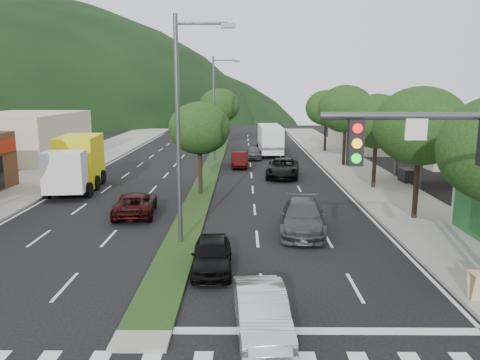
{
  "coord_description": "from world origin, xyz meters",
  "views": [
    {
      "loc": [
        2.84,
        -12.3,
        6.89
      ],
      "look_at": [
        2.65,
        13.67,
        1.86
      ],
      "focal_mm": 35.0,
      "sensor_mm": 36.0,
      "label": 1
    }
  ],
  "objects_px": {
    "tree_r_d": "(346,109)",
    "car_queue_c": "(239,160)",
    "motorhome": "(270,139)",
    "tree_r_c": "(377,121)",
    "car_queue_e": "(254,153)",
    "car_queue_a": "(212,254)",
    "sedan_silver": "(262,312)",
    "streetlight_near": "(182,120)",
    "suv_maroon": "(135,204)",
    "streetlight_mid": "(216,103)",
    "tree_med_far": "(220,106)",
    "a_frame_sign": "(479,284)",
    "tree_r_e": "(326,108)",
    "box_truck": "(77,165)",
    "tree_med_near": "(200,128)",
    "car_queue_b": "(303,217)",
    "tree_r_b": "(420,126)",
    "car_queue_d": "(283,168)"
  },
  "relations": [
    {
      "from": "tree_med_far",
      "to": "a_frame_sign",
      "type": "relative_size",
      "value": 5.55
    },
    {
      "from": "car_queue_a",
      "to": "car_queue_c",
      "type": "relative_size",
      "value": 0.95
    },
    {
      "from": "suv_maroon",
      "to": "car_queue_b",
      "type": "relative_size",
      "value": 0.88
    },
    {
      "from": "sedan_silver",
      "to": "box_truck",
      "type": "bearing_deg",
      "value": 117.14
    },
    {
      "from": "tree_r_d",
      "to": "streetlight_mid",
      "type": "xyz_separation_m",
      "value": [
        -11.79,
        3.0,
        0.4
      ]
    },
    {
      "from": "streetlight_mid",
      "to": "car_queue_c",
      "type": "relative_size",
      "value": 2.5
    },
    {
      "from": "car_queue_d",
      "to": "car_queue_e",
      "type": "xyz_separation_m",
      "value": [
        -2.07,
        10.0,
        -0.11
      ]
    },
    {
      "from": "tree_r_b",
      "to": "car_queue_b",
      "type": "distance_m",
      "value": 7.88
    },
    {
      "from": "streetlight_near",
      "to": "sedan_silver",
      "type": "height_order",
      "value": "streetlight_near"
    },
    {
      "from": "tree_r_c",
      "to": "car_queue_e",
      "type": "bearing_deg",
      "value": 119.19
    },
    {
      "from": "tree_r_d",
      "to": "car_queue_a",
      "type": "distance_m",
      "value": 27.6
    },
    {
      "from": "car_queue_a",
      "to": "box_truck",
      "type": "bearing_deg",
      "value": 122.81
    },
    {
      "from": "suv_maroon",
      "to": "box_truck",
      "type": "relative_size",
      "value": 0.6
    },
    {
      "from": "tree_r_b",
      "to": "tree_r_c",
      "type": "distance_m",
      "value": 8.01
    },
    {
      "from": "streetlight_near",
      "to": "car_queue_e",
      "type": "bearing_deg",
      "value": 82.01
    },
    {
      "from": "tree_r_d",
      "to": "car_queue_b",
      "type": "height_order",
      "value": "tree_r_d"
    },
    {
      "from": "streetlight_near",
      "to": "tree_r_c",
      "type": "bearing_deg",
      "value": 45.49
    },
    {
      "from": "tree_med_near",
      "to": "car_queue_e",
      "type": "xyz_separation_m",
      "value": [
        3.92,
        16.46,
        -3.8
      ]
    },
    {
      "from": "tree_r_e",
      "to": "car_queue_c",
      "type": "bearing_deg",
      "value": -132.19
    },
    {
      "from": "tree_r_e",
      "to": "tree_med_far",
      "type": "relative_size",
      "value": 0.97
    },
    {
      "from": "sedan_silver",
      "to": "car_queue_e",
      "type": "relative_size",
      "value": 1.1
    },
    {
      "from": "suv_maroon",
      "to": "car_queue_e",
      "type": "distance_m",
      "value": 22.62
    },
    {
      "from": "car_queue_c",
      "to": "a_frame_sign",
      "type": "xyz_separation_m",
      "value": [
        8.05,
        -27.47,
        0.04
      ]
    },
    {
      "from": "tree_r_c",
      "to": "car_queue_a",
      "type": "bearing_deg",
      "value": -124.35
    },
    {
      "from": "tree_r_b",
      "to": "car_queue_d",
      "type": "relative_size",
      "value": 1.3
    },
    {
      "from": "tree_r_c",
      "to": "car_queue_c",
      "type": "distance_m",
      "value": 14.05
    },
    {
      "from": "a_frame_sign",
      "to": "tree_r_e",
      "type": "bearing_deg",
      "value": 87.07
    },
    {
      "from": "tree_med_far",
      "to": "sedan_silver",
      "type": "xyz_separation_m",
      "value": [
        3.37,
        -43.93,
        -4.34
      ]
    },
    {
      "from": "box_truck",
      "to": "motorhome",
      "type": "relative_size",
      "value": 0.95
    },
    {
      "from": "tree_med_near",
      "to": "tree_med_far",
      "type": "height_order",
      "value": "tree_med_far"
    },
    {
      "from": "car_queue_a",
      "to": "car_queue_e",
      "type": "xyz_separation_m",
      "value": [
        2.29,
        29.64,
        -0.02
      ]
    },
    {
      "from": "car_queue_a",
      "to": "car_queue_e",
      "type": "distance_m",
      "value": 29.72
    },
    {
      "from": "sedan_silver",
      "to": "car_queue_a",
      "type": "distance_m",
      "value": 5.07
    },
    {
      "from": "car_queue_c",
      "to": "box_truck",
      "type": "height_order",
      "value": "box_truck"
    },
    {
      "from": "car_queue_b",
      "to": "tree_r_c",
      "type": "bearing_deg",
      "value": 64.5
    },
    {
      "from": "tree_r_c",
      "to": "car_queue_a",
      "type": "xyz_separation_m",
      "value": [
        -10.37,
        -15.17,
        -4.1
      ]
    },
    {
      "from": "streetlight_mid",
      "to": "sedan_silver",
      "type": "relative_size",
      "value": 2.48
    },
    {
      "from": "car_queue_a",
      "to": "tree_med_near",
      "type": "bearing_deg",
      "value": 95.08
    },
    {
      "from": "streetlight_near",
      "to": "suv_maroon",
      "type": "distance_m",
      "value": 7.8
    },
    {
      "from": "tree_med_far",
      "to": "suv_maroon",
      "type": "relative_size",
      "value": 1.5
    },
    {
      "from": "tree_med_near",
      "to": "streetlight_near",
      "type": "xyz_separation_m",
      "value": [
        0.21,
        -10.0,
        1.16
      ]
    },
    {
      "from": "streetlight_mid",
      "to": "box_truck",
      "type": "relative_size",
      "value": 1.3
    },
    {
      "from": "tree_r_d",
      "to": "car_queue_c",
      "type": "relative_size",
      "value": 1.79
    },
    {
      "from": "tree_r_b",
      "to": "car_queue_c",
      "type": "height_order",
      "value": "tree_r_b"
    },
    {
      "from": "car_queue_c",
      "to": "motorhome",
      "type": "bearing_deg",
      "value": 66.17
    },
    {
      "from": "tree_r_d",
      "to": "streetlight_near",
      "type": "distance_m",
      "value": 24.97
    },
    {
      "from": "tree_med_far",
      "to": "suv_maroon",
      "type": "bearing_deg",
      "value": -95.86
    },
    {
      "from": "car_queue_e",
      "to": "motorhome",
      "type": "xyz_separation_m",
      "value": [
        1.79,
        3.59,
        1.01
      ]
    },
    {
      "from": "tree_r_e",
      "to": "car_queue_d",
      "type": "bearing_deg",
      "value": -111.15
    },
    {
      "from": "sedan_silver",
      "to": "tree_r_d",
      "type": "bearing_deg",
      "value": 69.46
    }
  ]
}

